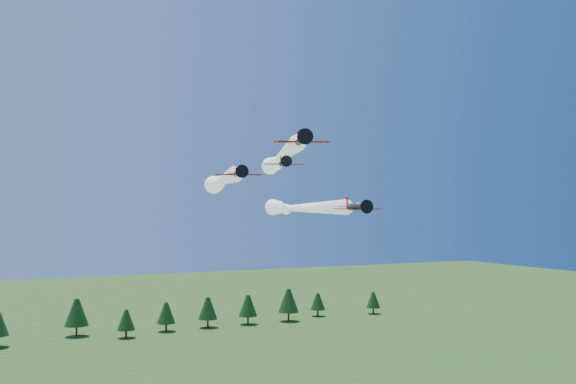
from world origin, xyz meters
name	(u,v)px	position (x,y,z in m)	size (l,w,h in m)	color
plane_lead	(280,158)	(7.20, 20.53, 47.80)	(22.31, 52.05, 3.70)	black
plane_left	(221,181)	(-2.97, 24.84, 43.46)	(14.46, 42.15, 3.70)	black
plane_right	(298,208)	(14.50, 27.54, 38.40)	(12.72, 52.81, 3.70)	black
plane_slot	(283,163)	(1.28, 6.78, 45.71)	(6.66, 7.40, 2.34)	black
treeline	(123,314)	(-3.38, 110.38, 6.52)	(173.40, 21.12, 11.62)	#382314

